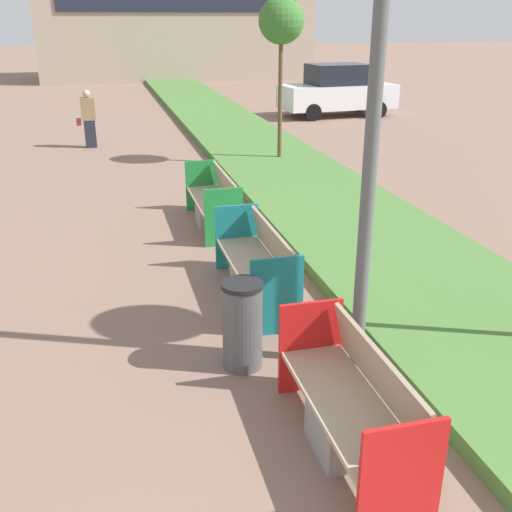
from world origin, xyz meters
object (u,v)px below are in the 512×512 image
Objects in this scene: bench_green_frame at (214,205)px; sapling_tree_far at (281,23)px; litter_bin at (242,325)px; parked_car_distant at (338,91)px; bench_red_frame at (351,413)px; bench_teal_frame at (257,270)px; pedestrian_walking at (89,119)px.

bench_green_frame is 5.80m from sapling_tree_far.
sapling_tree_far is (3.03, 8.92, 2.82)m from litter_bin.
sapling_tree_far is at bearing -125.61° from parked_car_distant.
bench_green_frame is 0.54× the size of sapling_tree_far.
litter_bin is (-0.56, 1.50, 0.11)m from bench_red_frame.
bench_teal_frame is at bearing 89.95° from bench_red_frame.
bench_green_frame is at bearing 89.98° from bench_red_frame.
bench_red_frame is 18.80m from parked_car_distant.
bench_red_frame is 0.90× the size of bench_teal_frame.
litter_bin is 12.31m from pedestrian_walking.
sapling_tree_far is 6.16m from pedestrian_walking.
sapling_tree_far is (2.47, 10.42, 2.94)m from bench_red_frame.
parked_car_distant is at bearing 23.17° from pedestrian_walking.
pedestrian_walking is (-2.10, 10.61, 0.43)m from bench_teal_frame.
parked_car_distant is (8.90, 3.81, 0.12)m from pedestrian_walking.
bench_green_frame is (-0.00, 2.97, -0.00)m from bench_teal_frame.
sapling_tree_far is 0.90× the size of parked_car_distant.
pedestrian_walking is at bearing 144.19° from sapling_tree_far.
bench_green_frame is at bearing -119.54° from sapling_tree_far.
litter_bin is at bearing -118.93° from parked_car_distant.
litter_bin is at bearing -108.78° from sapling_tree_far.
bench_teal_frame is at bearing -108.62° from sapling_tree_far.
bench_red_frame and bench_teal_frame have the same top height.
pedestrian_walking is (-1.53, 12.21, 0.32)m from litter_bin.
sapling_tree_far reaches higher than pedestrian_walking.
pedestrian_walking is at bearing 101.19° from bench_teal_frame.
bench_red_frame is 1.20× the size of pedestrian_walking.
bench_teal_frame is at bearing -78.81° from pedestrian_walking.
parked_car_distant reaches higher than litter_bin.
litter_bin reaches higher than bench_green_frame.
bench_red_frame is 13.88m from pedestrian_walking.
pedestrian_walking is (-2.10, 7.65, 0.43)m from bench_green_frame.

